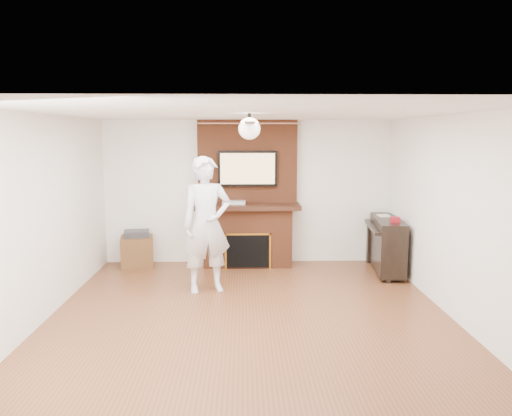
{
  "coord_description": "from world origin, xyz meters",
  "views": [
    {
      "loc": [
        -0.08,
        -5.96,
        2.25
      ],
      "look_at": [
        0.1,
        0.9,
        1.24
      ],
      "focal_mm": 35.0,
      "sensor_mm": 36.0,
      "label": 1
    }
  ],
  "objects_px": {
    "fireplace": "(248,208)",
    "person": "(207,225)",
    "piano": "(387,243)",
    "side_table": "(137,250)"
  },
  "relations": [
    {
      "from": "fireplace",
      "to": "person",
      "type": "xyz_separation_m",
      "value": [
        -0.6,
        -1.48,
        -0.02
      ]
    },
    {
      "from": "person",
      "to": "side_table",
      "type": "distance_m",
      "value": 2.05
    },
    {
      "from": "person",
      "to": "piano",
      "type": "xyz_separation_m",
      "value": [
        2.88,
        0.93,
        -0.5
      ]
    },
    {
      "from": "fireplace",
      "to": "piano",
      "type": "xyz_separation_m",
      "value": [
        2.28,
        -0.55,
        -0.52
      ]
    },
    {
      "from": "fireplace",
      "to": "side_table",
      "type": "height_order",
      "value": "fireplace"
    },
    {
      "from": "side_table",
      "to": "person",
      "type": "bearing_deg",
      "value": -57.68
    },
    {
      "from": "person",
      "to": "piano",
      "type": "bearing_deg",
      "value": 1.06
    },
    {
      "from": "fireplace",
      "to": "person",
      "type": "bearing_deg",
      "value": -112.04
    },
    {
      "from": "side_table",
      "to": "piano",
      "type": "xyz_separation_m",
      "value": [
        4.19,
        -0.48,
        0.19
      ]
    },
    {
      "from": "fireplace",
      "to": "piano",
      "type": "bearing_deg",
      "value": -13.49
    }
  ]
}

